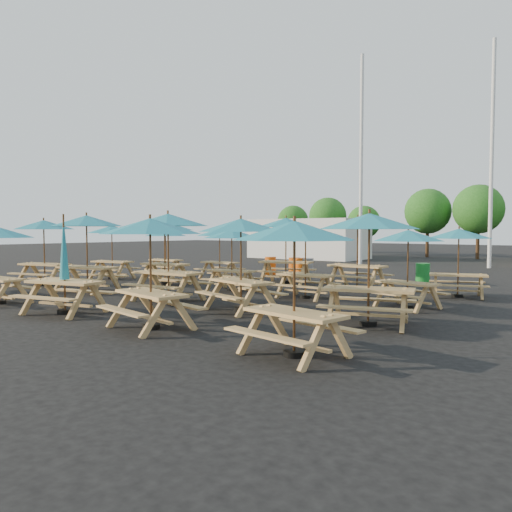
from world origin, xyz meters
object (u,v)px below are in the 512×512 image
Objects in this scene: picnic_unit_8 at (64,273)px; picnic_unit_10 at (232,237)px; picnic_unit_5 at (87,225)px; picnic_unit_14 at (306,236)px; waste_bin_0 at (270,266)px; picnic_unit_1 at (44,228)px; picnic_unit_12 at (150,232)px; picnic_unit_19 at (459,237)px; picnic_unit_17 at (369,228)px; picnic_unit_7 at (220,235)px; waste_bin_2 at (301,267)px; waste_bin_3 at (308,268)px; picnic_unit_3 at (166,235)px; picnic_unit_2 at (112,232)px; picnic_unit_6 at (164,229)px; picnic_unit_18 at (408,240)px; picnic_unit_13 at (241,230)px; picnic_unit_9 at (168,225)px; waste_bin_4 at (423,274)px; picnic_unit_11 at (286,226)px; picnic_unit_15 at (358,227)px; waste_bin_1 at (294,267)px.

picnic_unit_8 is 1.16× the size of picnic_unit_10.
picnic_unit_14 is (6.38, 3.11, -0.32)m from picnic_unit_5.
picnic_unit_10 is at bearing -66.12° from waste_bin_0.
picnic_unit_1 is 1.10× the size of picnic_unit_12.
picnic_unit_19 is at bearing 18.20° from picnic_unit_10.
picnic_unit_8 is 7.24m from picnic_unit_17.
picnic_unit_8 reaches higher than picnic_unit_7.
waste_bin_3 is (0.33, 0.03, 0.00)m from waste_bin_2.
waste_bin_2 is (5.34, 2.98, -1.38)m from picnic_unit_3.
waste_bin_3 is at bearing 89.22° from picnic_unit_10.
picnic_unit_2 reaches higher than picnic_unit_3.
picnic_unit_14 is 7.09m from waste_bin_2.
picnic_unit_5 is 3.45× the size of waste_bin_0.
picnic_unit_6 is 9.19m from picnic_unit_18.
picnic_unit_7 is 8.41m from picnic_unit_13.
picnic_unit_5 is 3.59m from picnic_unit_9.
picnic_unit_13 is 1.14× the size of picnic_unit_18.
picnic_unit_3 is at bearing 133.20° from picnic_unit_6.
picnic_unit_5 is 3.45× the size of waste_bin_2.
picnic_unit_17 is at bearing 18.69° from picnic_unit_13.
picnic_unit_9 is 1.21× the size of picnic_unit_10.
picnic_unit_9 is 9.67m from waste_bin_4.
picnic_unit_13 is at bearing -15.24° from picnic_unit_1.
picnic_unit_13 is (5.99, -5.91, 0.20)m from picnic_unit_7.
picnic_unit_18 is (5.91, -3.11, -0.40)m from picnic_unit_11.
picnic_unit_13 reaches higher than picnic_unit_18.
waste_bin_4 is (4.36, 8.44, -1.77)m from picnic_unit_9.
waste_bin_2 is (-4.02, 2.75, -1.74)m from picnic_unit_15.
picnic_unit_19 is at bearing 39.75° from picnic_unit_14.
picnic_unit_7 is at bearing -126.93° from waste_bin_2.
waste_bin_1 is at bearing -179.19° from waste_bin_3.
picnic_unit_5 is at bearing -135.52° from picnic_unit_11.
picnic_unit_9 reaches higher than picnic_unit_11.
waste_bin_2 is 5.40m from waste_bin_4.
picnic_unit_14 is at bearing -54.23° from waste_bin_1.
picnic_unit_2 reaches higher than picnic_unit_19.
waste_bin_2 is (-1.03, 8.65, -1.77)m from picnic_unit_9.
picnic_unit_9 reaches higher than picnic_unit_2.
picnic_unit_14 reaches higher than picnic_unit_19.
waste_bin_0 is 1.00× the size of waste_bin_2.
picnic_unit_8 is at bearing -108.71° from picnic_unit_15.
picnic_unit_9 is 1.01× the size of picnic_unit_15.
picnic_unit_3 is 0.86× the size of picnic_unit_8.
picnic_unit_1 is 1.17× the size of picnic_unit_18.
waste_bin_2 is at bearing 118.81° from picnic_unit_12.
picnic_unit_11 is at bearing 160.94° from picnic_unit_19.
picnic_unit_8 reaches higher than waste_bin_3.
picnic_unit_6 is 0.99× the size of picnic_unit_19.
picnic_unit_18 reaches higher than waste_bin_4.
picnic_unit_13 is (9.41, -3.09, 0.08)m from picnic_unit_2.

